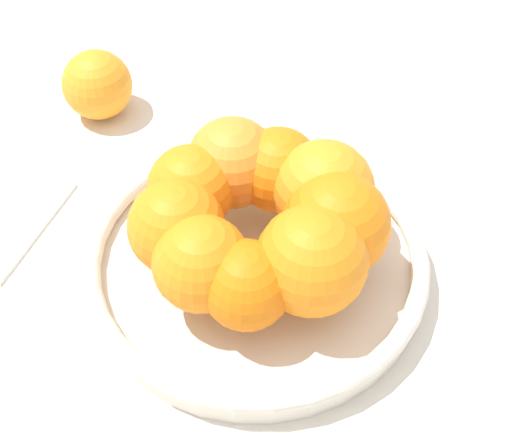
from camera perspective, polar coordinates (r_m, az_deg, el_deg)
The scene contains 4 objects.
ground_plane at distance 0.59m, azimuth 0.00°, elevation -4.57°, with size 4.00×4.00×0.00m, color silver.
fruit_bowl at distance 0.58m, azimuth 0.00°, elevation -3.57°, with size 0.28×0.28×0.03m.
orange_pile at distance 0.54m, azimuth 0.59°, elevation 0.02°, with size 0.19×0.20×0.08m.
stray_orange at distance 0.73m, azimuth -12.59°, elevation 10.25°, with size 0.07×0.07×0.07m, color orange.
Camera 1 is at (0.36, 0.04, 0.46)m, focal length 50.00 mm.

